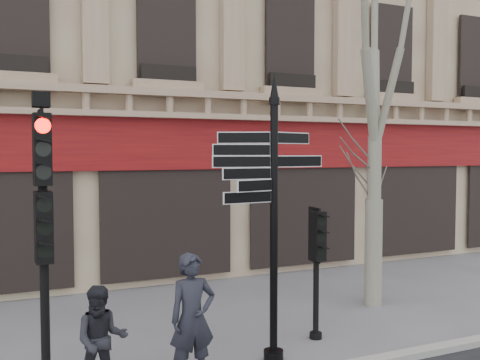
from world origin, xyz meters
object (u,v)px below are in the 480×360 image
object	(u,v)px
pedestrian_b	(101,340)
traffic_signal_main	(43,198)
plane_tree	(376,14)
fingerpost	(274,168)
traffic_signal_secondary	(316,250)
pedestrian_a	(192,318)

from	to	relation	value
pedestrian_b	traffic_signal_main	bearing A→B (deg)	134.02
traffic_signal_main	plane_tree	bearing A→B (deg)	6.49
fingerpost	pedestrian_b	world-z (taller)	fingerpost
traffic_signal_secondary	pedestrian_a	distance (m)	2.86
plane_tree	pedestrian_a	world-z (taller)	plane_tree
fingerpost	plane_tree	world-z (taller)	plane_tree
traffic_signal_main	pedestrian_b	world-z (taller)	traffic_signal_main
traffic_signal_main	traffic_signal_secondary	size ratio (longest dim) A/B	1.83
pedestrian_a	pedestrian_b	size ratio (longest dim) A/B	1.25
traffic_signal_main	pedestrian_a	distance (m)	2.86
fingerpost	pedestrian_a	distance (m)	2.63
plane_tree	pedestrian_a	bearing A→B (deg)	-156.40
traffic_signal_main	fingerpost	bearing A→B (deg)	-17.15
traffic_signal_secondary	plane_tree	distance (m)	5.44
traffic_signal_main	plane_tree	xyz separation A→B (m)	(6.92, 1.02, 3.66)
traffic_signal_secondary	plane_tree	xyz separation A→B (m)	(2.32, 1.33, 4.74)
traffic_signal_secondary	plane_tree	world-z (taller)	plane_tree
plane_tree	pedestrian_b	world-z (taller)	plane_tree
traffic_signal_main	pedestrian_b	distance (m)	2.27
traffic_signal_main	plane_tree	distance (m)	7.90
fingerpost	traffic_signal_main	distance (m)	3.56
pedestrian_a	fingerpost	bearing A→B (deg)	6.88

